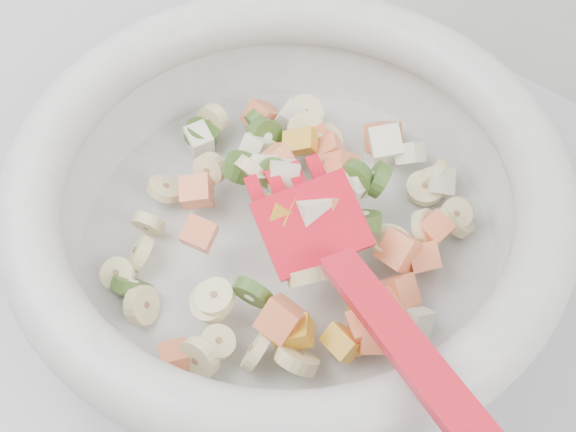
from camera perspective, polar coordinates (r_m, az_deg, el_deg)
The scene contains 2 objects.
counter at distance 1.06m, azimuth -7.54°, elevation -12.55°, with size 2.00×0.60×0.90m, color #AAAAAF.
mixing_bowl at distance 0.58m, azimuth 0.07°, elevation 0.51°, with size 0.42×0.37×0.15m.
Camera 1 is at (0.37, 1.20, 1.42)m, focal length 55.00 mm.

